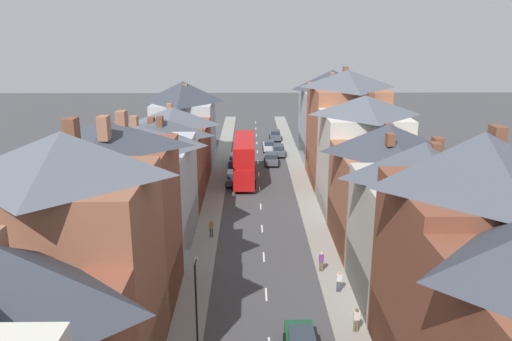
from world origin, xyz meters
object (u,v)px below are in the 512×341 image
object	(u,v)px
car_parked_left_b	(269,146)
car_near_blue	(275,135)
car_near_silver	(234,177)
car_parked_left_a	(236,159)
pedestrian_mid_left	(356,319)
pedestrian_far_right	(211,228)
car_mid_black	(279,150)
double_decker_bus_lead	(244,159)
car_parked_right_a	(271,159)
pedestrian_far_left	(321,261)
pedestrian_mid_right	(339,280)
street_lamp	(196,299)

from	to	relation	value
car_parked_left_b	car_near_blue	bearing A→B (deg)	80.00
car_near_silver	car_parked_left_a	xyz separation A→B (m)	(0.00, 8.37, 0.04)
pedestrian_mid_left	pedestrian_far_right	xyz separation A→B (m)	(-10.01, 14.56, 0.00)
car_mid_black	pedestrian_far_right	distance (m)	30.83
double_decker_bus_lead	car_parked_left_b	size ratio (longest dim) A/B	2.63
car_parked_right_a	pedestrian_far_left	distance (m)	31.76
car_parked_left_b	pedestrian_mid_right	distance (m)	42.71
street_lamp	car_parked_left_b	bearing A→B (deg)	82.91
pedestrian_far_left	pedestrian_far_right	distance (m)	11.13
car_near_blue	street_lamp	distance (m)	56.56
double_decker_bus_lead	car_near_silver	size ratio (longest dim) A/B	2.48
car_parked_left_a	car_mid_black	bearing A→B (deg)	40.59
street_lamp	pedestrian_mid_right	bearing A→B (deg)	32.84
street_lamp	pedestrian_far_right	bearing A→B (deg)	91.30
car_parked_left_a	pedestrian_mid_left	bearing A→B (deg)	-77.73
car_parked_left_a	car_mid_black	size ratio (longest dim) A/B	0.99
car_near_blue	double_decker_bus_lead	bearing A→B (deg)	-102.10
car_parked_right_a	pedestrian_mid_left	world-z (taller)	pedestrian_mid_left
pedestrian_far_right	pedestrian_mid_left	bearing A→B (deg)	-55.49
car_near_blue	car_near_silver	size ratio (longest dim) A/B	0.95
double_decker_bus_lead	street_lamp	distance (m)	33.22
car_parked_right_a	pedestrian_far_right	size ratio (longest dim) A/B	2.73
car_near_blue	pedestrian_far_left	size ratio (longest dim) A/B	2.57
car_near_blue	street_lamp	size ratio (longest dim) A/B	0.75
car_mid_black	pedestrian_mid_left	xyz separation A→B (m)	(2.30, -44.41, 0.22)
double_decker_bus_lead	street_lamp	xyz separation A→B (m)	(-2.44, -33.13, 0.43)
car_near_silver	street_lamp	bearing A→B (deg)	-92.06
pedestrian_mid_left	pedestrian_far_right	world-z (taller)	same
pedestrian_mid_left	pedestrian_far_left	xyz separation A→B (m)	(-1.06, 7.95, 0.00)
double_decker_bus_lead	pedestrian_far_left	xyz separation A→B (m)	(6.15, -23.95, -1.78)
car_near_silver	car_near_blue	bearing A→B (deg)	75.56
car_parked_left_b	pedestrian_far_left	bearing A→B (deg)	-86.31
car_parked_left_a	pedestrian_mid_right	xyz separation A→B (m)	(8.27, -34.25, 0.18)
car_near_silver	pedestrian_far_right	size ratio (longest dim) A/B	2.70
car_mid_black	pedestrian_far_left	bearing A→B (deg)	-88.05
car_near_blue	street_lamp	xyz separation A→B (m)	(-7.35, -56.03, 2.39)
car_parked_left_b	pedestrian_mid_right	size ratio (longest dim) A/B	2.55
car_parked_left_a	car_parked_left_b	bearing A→B (deg)	59.53
car_parked_right_a	pedestrian_far_right	world-z (taller)	pedestrian_far_right
car_parked_right_a	pedestrian_mid_left	distance (m)	39.77
car_mid_black	pedestrian_mid_left	size ratio (longest dim) A/B	2.70
car_parked_left_b	pedestrian_far_right	distance (m)	33.48
car_parked_left_b	double_decker_bus_lead	bearing A→B (deg)	-103.08
car_parked_left_a	pedestrian_far_right	size ratio (longest dim) A/B	2.67
double_decker_bus_lead	car_parked_left_a	xyz separation A→B (m)	(-1.29, 7.21, -1.96)
car_parked_left_a	pedestrian_far_right	bearing A→B (deg)	-93.52
car_near_silver	street_lamp	xyz separation A→B (m)	(-1.15, -31.96, 2.43)
double_decker_bus_lead	car_mid_black	world-z (taller)	double_decker_bus_lead
car_near_silver	car_mid_black	size ratio (longest dim) A/B	1.00
car_mid_black	pedestrian_far_right	xyz separation A→B (m)	(-7.71, -29.85, 0.22)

